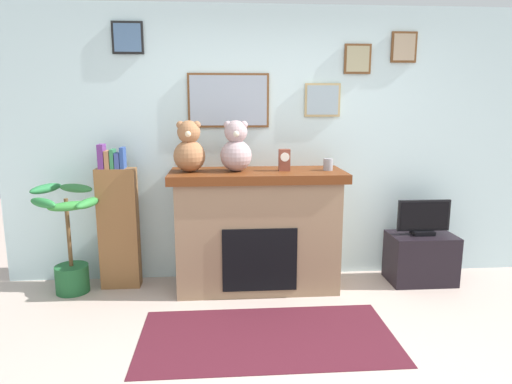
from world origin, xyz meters
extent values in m
cube|color=silver|center=(0.00, 2.00, 1.30)|extent=(5.20, 0.12, 2.60)
cube|color=brown|center=(-0.44, 1.93, 1.73)|extent=(0.76, 0.02, 0.50)
cube|color=#919FB0|center=(-0.44, 1.91, 1.73)|extent=(0.72, 0.00, 0.46)
cube|color=tan|center=(0.45, 1.93, 1.74)|extent=(0.34, 0.02, 0.31)
cube|color=#8DA3AF|center=(0.45, 1.91, 1.74)|extent=(0.30, 0.00, 0.27)
cube|color=brown|center=(0.77, 1.93, 2.12)|extent=(0.25, 0.02, 0.27)
cube|color=tan|center=(0.77, 1.91, 2.12)|extent=(0.21, 0.00, 0.23)
cube|color=black|center=(-1.34, 1.93, 2.29)|extent=(0.28, 0.02, 0.28)
cube|color=#49698F|center=(-1.34, 1.91, 2.29)|extent=(0.24, 0.00, 0.24)
cube|color=brown|center=(1.21, 1.93, 2.23)|extent=(0.24, 0.02, 0.28)
cube|color=tan|center=(1.21, 1.91, 2.23)|extent=(0.20, 0.00, 0.24)
cube|color=#8B6D52|center=(-0.20, 1.65, 0.51)|extent=(1.46, 0.59, 1.03)
cube|color=#612C11|center=(-0.20, 1.65, 1.07)|extent=(1.58, 0.65, 0.08)
cube|color=black|center=(-0.20, 1.35, 0.36)|extent=(0.66, 0.02, 0.57)
cube|color=brown|center=(-1.48, 1.74, 0.56)|extent=(0.36, 0.16, 1.13)
cube|color=#5E2B73|center=(-1.59, 1.74, 1.24)|extent=(0.05, 0.13, 0.22)
cube|color=#9D6845|center=(-1.54, 1.74, 1.21)|extent=(0.04, 0.13, 0.16)
cube|color=#2E7547|center=(-1.49, 1.74, 1.22)|extent=(0.03, 0.13, 0.17)
cube|color=#334386|center=(-1.45, 1.74, 1.20)|extent=(0.04, 0.13, 0.14)
cube|color=navy|center=(-1.40, 1.74, 1.23)|extent=(0.03, 0.13, 0.19)
cylinder|color=#1E592D|center=(-1.90, 1.64, 0.13)|extent=(0.30, 0.30, 0.25)
cylinder|color=brown|center=(-1.90, 1.64, 0.57)|extent=(0.04, 0.04, 0.63)
ellipsoid|color=#2D7E36|center=(-1.69, 1.58, 0.85)|extent=(0.19, 0.37, 0.08)
ellipsoid|color=#34773D|center=(-1.84, 1.76, 0.95)|extent=(0.37, 0.24, 0.08)
ellipsoid|color=#256E3A|center=(-2.10, 1.73, 0.96)|extent=(0.24, 0.37, 0.08)
ellipsoid|color=#2A7B3A|center=(-2.03, 1.48, 0.88)|extent=(0.34, 0.31, 0.08)
ellipsoid|color=#308033|center=(-1.81, 1.47, 0.85)|extent=(0.37, 0.26, 0.08)
cube|color=black|center=(1.39, 1.64, 0.24)|extent=(0.61, 0.40, 0.47)
cube|color=black|center=(1.39, 1.64, 0.49)|extent=(0.20, 0.14, 0.04)
cube|color=black|center=(1.39, 1.64, 0.66)|extent=(0.50, 0.03, 0.30)
cube|color=black|center=(1.39, 1.62, 0.66)|extent=(0.46, 0.00, 0.26)
cube|color=#491622|center=(-0.20, 0.67, 0.00)|extent=(1.89, 0.96, 0.01)
cylinder|color=gray|center=(0.45, 1.63, 1.16)|extent=(0.09, 0.09, 0.11)
cube|color=brown|center=(0.05, 1.63, 1.21)|extent=(0.10, 0.07, 0.20)
cylinder|color=white|center=(0.05, 1.59, 1.24)|extent=(0.08, 0.01, 0.08)
sphere|color=#986541|center=(-0.80, 1.63, 1.25)|extent=(0.28, 0.28, 0.28)
sphere|color=#986541|center=(-0.80, 1.63, 1.46)|extent=(0.20, 0.20, 0.20)
sphere|color=#986541|center=(-0.87, 1.63, 1.52)|extent=(0.07, 0.07, 0.07)
sphere|color=#986541|center=(-0.73, 1.63, 1.52)|extent=(0.07, 0.07, 0.07)
sphere|color=beige|center=(-0.80, 1.55, 1.45)|extent=(0.06, 0.06, 0.06)
sphere|color=#A88E92|center=(-0.39, 1.63, 1.25)|extent=(0.28, 0.28, 0.28)
sphere|color=#A88E92|center=(-0.39, 1.63, 1.46)|extent=(0.20, 0.20, 0.20)
sphere|color=#A88E92|center=(-0.46, 1.63, 1.52)|extent=(0.07, 0.07, 0.07)
sphere|color=#A88E92|center=(-0.32, 1.63, 1.52)|extent=(0.07, 0.07, 0.07)
sphere|color=beige|center=(-0.39, 1.55, 1.45)|extent=(0.06, 0.06, 0.06)
camera|label=1|loc=(-0.51, -2.41, 1.71)|focal=31.86mm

